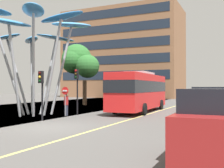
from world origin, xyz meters
TOP-DOWN VIEW (x-y plane):
  - ground at (-0.64, 0.00)m, footprint 120.00×240.00m
  - red_bus at (1.32, 11.21)m, footprint 3.04×10.75m
  - leaf_sculpture at (-5.17, 4.85)m, footprint 9.06×9.34m
  - traffic_light_kerb_near at (-2.30, 1.95)m, footprint 0.28×0.42m
  - traffic_light_kerb_far at (-2.47, 6.55)m, footprint 0.28×0.42m
  - car_parked_near at (8.82, -3.85)m, footprint 2.09×3.96m
  - car_parked_mid at (8.30, 1.90)m, footprint 1.94×4.31m
  - tree_pavement_near at (-8.78, 16.86)m, footprint 5.57×4.43m
  - pedestrian at (-2.69, 5.39)m, footprint 0.34×0.34m
  - no_entry_sign at (-2.67, 5.23)m, footprint 0.60×0.12m
  - backdrop_building at (-14.74, 46.19)m, footprint 26.24×13.07m

SIDE VIEW (x-z plane):
  - ground at x=-0.64m, z-range -0.10..0.00m
  - pedestrian at x=-2.69m, z-range 0.01..1.74m
  - car_parked_near at x=8.82m, z-range -0.06..2.10m
  - car_parked_mid at x=8.30m, z-range -0.07..2.16m
  - no_entry_sign at x=-2.67m, z-range 0.38..2.64m
  - red_bus at x=1.32m, z-range 0.17..3.78m
  - traffic_light_kerb_near at x=-2.30m, z-range 0.75..4.04m
  - traffic_light_kerb_far at x=-2.47m, z-range 0.83..4.53m
  - tree_pavement_near at x=-8.78m, z-range 1.62..9.36m
  - leaf_sculpture at x=-5.17m, z-range 2.29..10.95m
  - backdrop_building at x=-14.74m, z-range 0.00..19.73m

